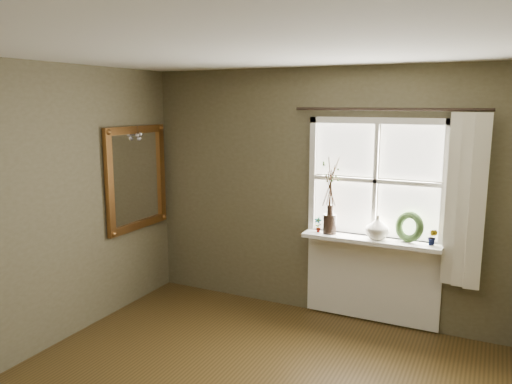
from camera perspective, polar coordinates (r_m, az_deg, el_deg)
The scene contains 13 objects.
ceiling at distance 3.14m, azimuth -5.47°, elevation 16.66°, with size 4.50×4.50×0.00m, color silver.
wall_back at distance 5.31m, azimuth 7.78°, elevation -0.13°, with size 4.00×0.10×2.60m, color brown.
window_frame at distance 5.07m, azimuth 13.49°, elevation 1.26°, with size 1.36×0.06×1.24m.
window_sill at distance 5.08m, azimuth 12.95°, elevation -5.38°, with size 1.36×0.26×0.04m, color white.
window_apron at distance 5.32m, azimuth 13.03°, elevation -9.66°, with size 1.36×0.04×0.88m, color white.
dark_jug at distance 5.16m, azimuth 8.42°, elevation -3.63°, with size 0.14×0.14×0.20m, color black.
cream_vase at distance 5.04m, azimuth 13.69°, elevation -3.94°, with size 0.23×0.23×0.24m, color silver.
wreath at distance 5.03m, azimuth 17.09°, elevation -4.18°, with size 0.30×0.30×0.07m, color #2C441E.
potted_plant_left at distance 5.20m, azimuth 7.11°, elevation -3.73°, with size 0.08×0.06×0.16m, color #2C441E.
potted_plant_right at distance 4.97m, azimuth 19.54°, elevation -4.88°, with size 0.09×0.07×0.16m, color #2C441E.
curtain at distance 4.88m, azimuth 22.84°, elevation -0.98°, with size 0.36×0.12×1.59m, color beige.
curtain_rod at distance 4.93m, azimuth 14.83°, elevation 9.13°, with size 0.03×0.03×1.84m, color black.
gilt_mirror at distance 5.68m, azimuth -13.48°, elevation 1.61°, with size 0.10×0.96×1.15m.
Camera 1 is at (1.61, -2.67, 2.25)m, focal length 35.00 mm.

